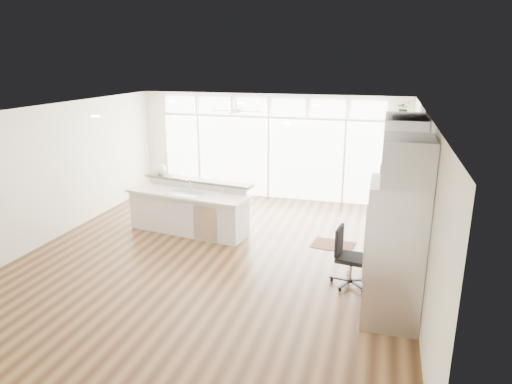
# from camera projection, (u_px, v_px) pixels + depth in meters

# --- Properties ---
(floor) EXTENTS (7.00, 8.00, 0.02)m
(floor) POSITION_uv_depth(u_px,v_px,m) (217.00, 256.00, 8.56)
(floor) COLOR #412714
(floor) RESTS_ON ground
(ceiling) EXTENTS (7.00, 8.00, 0.02)m
(ceiling) POSITION_uv_depth(u_px,v_px,m) (213.00, 110.00, 7.80)
(ceiling) COLOR white
(ceiling) RESTS_ON wall_back
(wall_back) EXTENTS (7.00, 0.04, 2.70)m
(wall_back) POSITION_uv_depth(u_px,v_px,m) (269.00, 146.00, 11.87)
(wall_back) COLOR silver
(wall_back) RESTS_ON floor
(wall_front) EXTENTS (7.00, 0.04, 2.70)m
(wall_front) POSITION_uv_depth(u_px,v_px,m) (70.00, 291.00, 4.48)
(wall_front) COLOR silver
(wall_front) RESTS_ON floor
(wall_left) EXTENTS (0.04, 8.00, 2.70)m
(wall_left) POSITION_uv_depth(u_px,v_px,m) (50.00, 173.00, 9.09)
(wall_left) COLOR silver
(wall_left) RESTS_ON floor
(wall_right) EXTENTS (0.04, 8.00, 2.70)m
(wall_right) POSITION_uv_depth(u_px,v_px,m) (421.00, 202.00, 7.26)
(wall_right) COLOR silver
(wall_right) RESTS_ON floor
(glass_wall) EXTENTS (5.80, 0.06, 2.08)m
(glass_wall) POSITION_uv_depth(u_px,v_px,m) (269.00, 158.00, 11.90)
(glass_wall) COLOR white
(glass_wall) RESTS_ON wall_back
(transom_row) EXTENTS (5.90, 0.06, 0.40)m
(transom_row) POSITION_uv_depth(u_px,v_px,m) (269.00, 107.00, 11.52)
(transom_row) COLOR white
(transom_row) RESTS_ON wall_back
(desk_window) EXTENTS (0.04, 0.85, 0.85)m
(desk_window) POSITION_uv_depth(u_px,v_px,m) (418.00, 185.00, 7.49)
(desk_window) COLOR white
(desk_window) RESTS_ON wall_right
(ceiling_fan) EXTENTS (1.16, 1.16, 0.32)m
(ceiling_fan) POSITION_uv_depth(u_px,v_px,m) (236.00, 107.00, 10.57)
(ceiling_fan) COLOR white
(ceiling_fan) RESTS_ON ceiling
(recessed_lights) EXTENTS (3.40, 3.00, 0.02)m
(recessed_lights) POSITION_uv_depth(u_px,v_px,m) (217.00, 110.00, 7.99)
(recessed_lights) COLOR white
(recessed_lights) RESTS_ON ceiling
(oven_cabinet) EXTENTS (0.64, 1.20, 2.50)m
(oven_cabinet) POSITION_uv_depth(u_px,v_px,m) (397.00, 179.00, 9.04)
(oven_cabinet) COLOR silver
(oven_cabinet) RESTS_ON floor
(desk_nook) EXTENTS (0.72, 1.30, 0.76)m
(desk_nook) POSITION_uv_depth(u_px,v_px,m) (392.00, 249.00, 7.91)
(desk_nook) COLOR silver
(desk_nook) RESTS_ON floor
(upper_cabinets) EXTENTS (0.64, 1.30, 0.64)m
(upper_cabinets) POSITION_uv_depth(u_px,v_px,m) (404.00, 136.00, 7.34)
(upper_cabinets) COLOR silver
(upper_cabinets) RESTS_ON wall_right
(refrigerator) EXTENTS (0.76, 0.90, 2.00)m
(refrigerator) POSITION_uv_depth(u_px,v_px,m) (394.00, 253.00, 6.21)
(refrigerator) COLOR silver
(refrigerator) RESTS_ON floor
(fridge_cabinet) EXTENTS (0.64, 0.90, 0.60)m
(fridge_cabinet) POSITION_uv_depth(u_px,v_px,m) (408.00, 160.00, 5.83)
(fridge_cabinet) COLOR silver
(fridge_cabinet) RESTS_ON wall_right
(framed_photos) EXTENTS (0.06, 0.22, 0.80)m
(framed_photos) POSITION_uv_depth(u_px,v_px,m) (416.00, 184.00, 8.11)
(framed_photos) COLOR black
(framed_photos) RESTS_ON wall_right
(kitchen_island) EXTENTS (2.78, 1.39, 1.06)m
(kitchen_island) POSITION_uv_depth(u_px,v_px,m) (188.00, 208.00, 9.58)
(kitchen_island) COLOR silver
(kitchen_island) RESTS_ON floor
(rug) EXTENTS (0.88, 0.69, 0.01)m
(rug) POSITION_uv_depth(u_px,v_px,m) (333.00, 245.00, 9.02)
(rug) COLOR #3D1D13
(rug) RESTS_ON floor
(office_chair) EXTENTS (0.56, 0.53, 0.97)m
(office_chair) POSITION_uv_depth(u_px,v_px,m) (351.00, 258.00, 7.31)
(office_chair) COLOR black
(office_chair) RESTS_ON floor
(fishbowl) EXTENTS (0.30, 0.30, 0.25)m
(fishbowl) POSITION_uv_depth(u_px,v_px,m) (160.00, 169.00, 10.12)
(fishbowl) COLOR white
(fishbowl) RESTS_ON kitchen_island
(monitor) EXTENTS (0.09, 0.47, 0.39)m
(monitor) POSITION_uv_depth(u_px,v_px,m) (390.00, 217.00, 7.77)
(monitor) COLOR black
(monitor) RESTS_ON desk_nook
(keyboard) EXTENTS (0.16, 0.32, 0.02)m
(keyboard) POSITION_uv_depth(u_px,v_px,m) (378.00, 226.00, 7.86)
(keyboard) COLOR silver
(keyboard) RESTS_ON desk_nook
(potted_plant) EXTENTS (0.26, 0.29, 0.22)m
(potted_plant) POSITION_uv_depth(u_px,v_px,m) (403.00, 110.00, 8.65)
(potted_plant) COLOR #385F28
(potted_plant) RESTS_ON oven_cabinet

